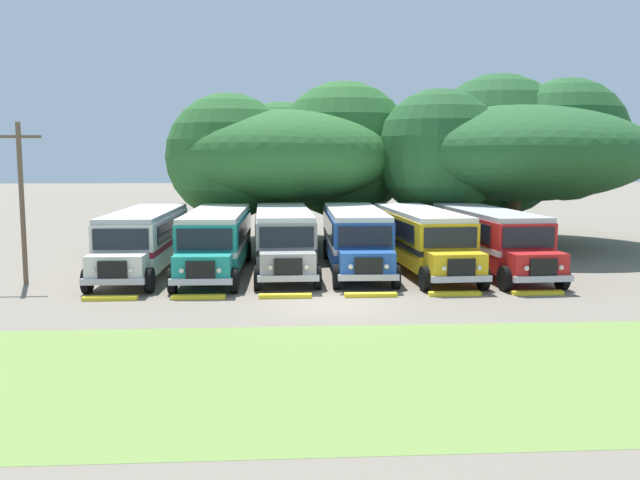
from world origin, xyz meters
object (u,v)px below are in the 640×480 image
(parked_bus_slot_5, at_px, (488,237))
(utility_pole, at_px, (22,198))
(parked_bus_slot_0, at_px, (144,238))
(secondary_tree, at_px, (509,149))
(parked_bus_slot_4, at_px, (421,237))
(parked_bus_slot_1, at_px, (217,238))
(broad_shade_tree, at_px, (290,155))
(parked_bus_slot_2, at_px, (283,236))
(parked_bus_slot_3, at_px, (355,236))

(parked_bus_slot_5, relative_size, utility_pole, 1.63)
(parked_bus_slot_0, distance_m, secondary_tree, 22.86)
(parked_bus_slot_4, distance_m, utility_pole, 17.48)
(parked_bus_slot_0, height_order, parked_bus_slot_1, same)
(parked_bus_slot_5, height_order, broad_shade_tree, broad_shade_tree)
(parked_bus_slot_1, height_order, secondary_tree, secondary_tree)
(parked_bus_slot_2, distance_m, parked_bus_slot_5, 9.58)
(secondary_tree, bearing_deg, utility_pole, -153.25)
(parked_bus_slot_1, bearing_deg, secondary_tree, 121.80)
(parked_bus_slot_4, bearing_deg, parked_bus_slot_3, -104.31)
(parked_bus_slot_4, xyz_separation_m, parked_bus_slot_5, (3.14, -0.18, 0.00))
(broad_shade_tree, height_order, utility_pole, broad_shade_tree)
(parked_bus_slot_5, bearing_deg, parked_bus_slot_0, -95.61)
(parked_bus_slot_3, distance_m, broad_shade_tree, 10.75)
(parked_bus_slot_3, bearing_deg, parked_bus_slot_1, -84.31)
(parked_bus_slot_4, bearing_deg, broad_shade_tree, -153.65)
(parked_bus_slot_4, xyz_separation_m, utility_pole, (-17.20, -2.40, 2.01))
(parked_bus_slot_3, xyz_separation_m, secondary_tree, (10.51, 9.47, 4.13))
(parked_bus_slot_4, distance_m, secondary_tree, 13.18)
(utility_pole, bearing_deg, secondary_tree, 26.75)
(parked_bus_slot_1, bearing_deg, utility_pole, -70.89)
(secondary_tree, bearing_deg, parked_bus_slot_2, -145.73)
(parked_bus_slot_2, relative_size, parked_bus_slot_3, 1.00)
(parked_bus_slot_3, height_order, secondary_tree, secondary_tree)
(secondary_tree, relative_size, utility_pole, 2.45)
(parked_bus_slot_2, bearing_deg, parked_bus_slot_5, 84.27)
(parked_bus_slot_0, xyz_separation_m, parked_bus_slot_3, (9.75, 0.27, 0.00))
(parked_bus_slot_0, bearing_deg, parked_bus_slot_2, 93.76)
(parked_bus_slot_0, relative_size, parked_bus_slot_3, 1.00)
(parked_bus_slot_0, bearing_deg, parked_bus_slot_4, 89.98)
(broad_shade_tree, relative_size, secondary_tree, 0.90)
(parked_bus_slot_1, bearing_deg, parked_bus_slot_0, -92.57)
(parked_bus_slot_0, bearing_deg, broad_shade_tree, 146.57)
(parked_bus_slot_3, bearing_deg, secondary_tree, 133.33)
(parked_bus_slot_2, bearing_deg, secondary_tree, 123.03)
(parked_bus_slot_2, xyz_separation_m, parked_bus_slot_5, (9.55, -0.75, 0.00))
(parked_bus_slot_3, bearing_deg, utility_pole, -76.86)
(parked_bus_slot_5, bearing_deg, parked_bus_slot_1, -95.04)
(parked_bus_slot_3, relative_size, broad_shade_tree, 0.74)
(parked_bus_slot_1, relative_size, parked_bus_slot_3, 1.00)
(broad_shade_tree, xyz_separation_m, utility_pole, (-11.30, -12.61, -1.75))
(parked_bus_slot_0, height_order, parked_bus_slot_4, same)
(parked_bus_slot_3, xyz_separation_m, parked_bus_slot_5, (6.17, -0.75, 0.00))
(parked_bus_slot_0, xyz_separation_m, broad_shade_tree, (6.88, 9.91, 3.76))
(secondary_tree, bearing_deg, parked_bus_slot_1, -149.55)
(parked_bus_slot_1, height_order, parked_bus_slot_5, same)
(parked_bus_slot_0, height_order, secondary_tree, secondary_tree)
(parked_bus_slot_4, bearing_deg, secondary_tree, 139.67)
(parked_bus_slot_0, bearing_deg, parked_bus_slot_5, 89.61)
(parked_bus_slot_0, distance_m, parked_bus_slot_3, 9.76)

